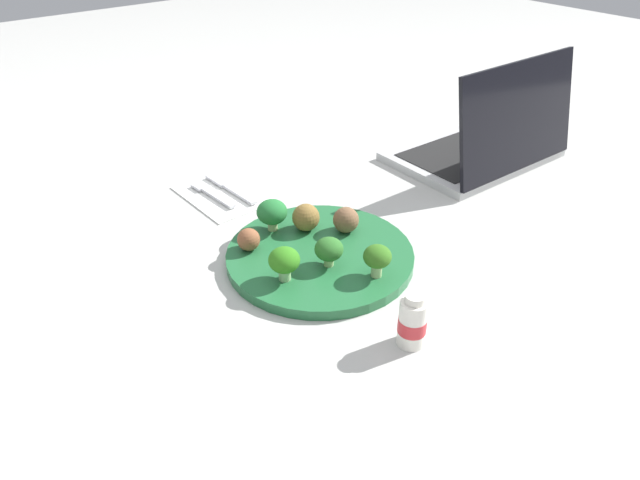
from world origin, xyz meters
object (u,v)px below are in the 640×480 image
broccoli_floret_front_right (377,258)px  meatball_back_left (346,220)px  broccoli_floret_far_rim (284,261)px  meatball_back_right (306,217)px  meatball_front_left (249,239)px  broccoli_floret_back_right (272,212)px  plate (320,256)px  fork (211,193)px  knife (229,187)px  yogurt_bottle (412,322)px  laptop (484,144)px  napkin (223,194)px  broccoli_floret_center (329,250)px

broccoli_floret_front_right → meatball_back_left: bearing=-20.8°
broccoli_floret_far_rim → meatball_back_right: 0.13m
meatball_front_left → broccoli_floret_back_right: bearing=-68.1°
meatball_back_right → broccoli_floret_back_right: bearing=51.8°
plate → broccoli_floret_far_rim: 0.09m
broccoli_floret_back_right → fork: (0.18, 0.01, -0.04)m
fork → broccoli_floret_back_right: bearing=-177.7°
broccoli_floret_far_rim → meatball_back_right: broccoli_floret_far_rim is taller
plate → meatball_back_right: (0.06, -0.02, 0.03)m
broccoli_floret_front_right → knife: broccoli_floret_front_right is taller
knife → yogurt_bottle: yogurt_bottle is taller
broccoli_floret_far_rim → broccoli_floret_back_right: (0.12, -0.06, 0.00)m
broccoli_floret_front_right → laptop: size_ratio=0.15×
meatball_back_right → knife: (0.21, 0.01, -0.03)m
plate → broccoli_floret_far_rim: bearing=106.0°
meatball_back_right → napkin: 0.21m
napkin → meatball_back_left: bearing=-163.2°
broccoli_floret_back_right → broccoli_floret_center: bearing=-177.0°
knife → meatball_back_right: bearing=-176.6°
meatball_front_left → meatball_back_right: 0.10m
yogurt_bottle → knife: bearing=-4.1°
plate → broccoli_floret_front_right: broccoli_floret_front_right is taller
laptop → fork: bearing=66.7°
broccoli_floret_back_right → laptop: size_ratio=0.16×
laptop → meatball_back_left: bearing=96.4°
broccoli_floret_far_rim → laptop: (0.09, -0.55, -0.01)m
meatball_front_left → meatball_back_right: (-0.01, -0.10, 0.00)m
broccoli_floret_front_right → meatball_front_left: size_ratio=1.41×
broccoli_floret_back_right → meatball_back_right: broccoli_floret_back_right is taller
meatball_front_left → broccoli_floret_center: bearing=-148.0°
broccoli_floret_far_rim → fork: size_ratio=0.41×
broccoli_floret_back_right → laptop: laptop is taller
napkin → yogurt_bottle: bearing=177.9°
meatball_back_right → knife: meatball_back_right is taller
laptop → broccoli_floret_front_right: bearing=109.9°
broccoli_floret_center → laptop: (0.10, -0.48, -0.00)m
plate → broccoli_floret_back_right: (0.10, 0.02, 0.04)m
broccoli_floret_back_right → meatball_back_left: bearing=-131.1°
laptop → broccoli_floret_back_right: bearing=86.4°
broccoli_floret_center → knife: size_ratio=0.30×
yogurt_bottle → laptop: (0.27, -0.49, 0.01)m
meatball_front_left → knife: 0.23m
broccoli_floret_front_right → yogurt_bottle: bearing=156.8°
broccoli_floret_back_right → meatball_back_left: (-0.08, -0.09, -0.01)m
knife → broccoli_floret_center: bearing=176.0°
plate → knife: plate is taller
meatball_back_right → plate: bearing=160.6°
broccoli_floret_far_rim → broccoli_floret_center: bearing=-99.9°
broccoli_floret_front_right → broccoli_floret_far_rim: size_ratio=0.97×
broccoli_floret_front_right → fork: broccoli_floret_front_right is taller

